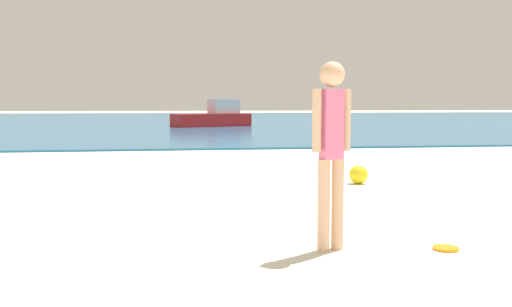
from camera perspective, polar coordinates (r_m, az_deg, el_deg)
name	(u,v)px	position (r m, az deg, el deg)	size (l,w,h in m)	color
water	(182,119)	(45.84, -7.51, 3.43)	(160.00, 60.00, 0.06)	#1E6B9E
person_standing	(331,144)	(5.03, 7.63, 0.95)	(0.37, 0.22, 1.68)	#DDAD84
frisbee	(446,248)	(5.42, 18.64, -9.08)	(0.23, 0.23, 0.03)	orange
boat_near	(214,117)	(31.12, -4.25, 3.70)	(4.52, 3.04, 1.47)	red
beach_ball	(359,175)	(9.38, 10.32, -2.10)	(0.31, 0.31, 0.31)	yellow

